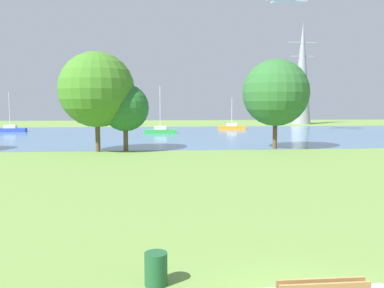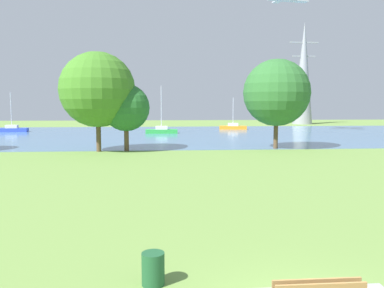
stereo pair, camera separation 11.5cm
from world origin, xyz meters
The scene contains 10 objects.
ground_plane centered at (0.00, 22.00, 0.00)m, with size 160.00×160.00×0.00m, color olive.
litter_bin centered at (-3.24, 2.19, 0.40)m, with size 0.56×0.56×0.80m, color #1E512D.
water_surface centered at (0.00, 50.00, 0.01)m, with size 140.00×40.00×0.02m, color teal.
sailboat_green centered at (-2.81, 52.12, 0.47)m, with size 4.81×1.53×7.19m.
sailboat_orange centered at (9.84, 60.78, 0.45)m, with size 4.98×2.26×5.58m.
sailboat_blue centered at (-26.73, 57.42, 0.46)m, with size 4.90×1.86×6.32m.
tree_east_near centered at (-8.76, 29.73, 5.74)m, with size 6.94×6.94×9.22m.
tree_west_near centered at (-6.19, 29.84, 4.08)m, with size 4.42×4.42×6.31m.
tree_east_far centered at (8.45, 30.75, 5.54)m, with size 6.59×6.59×8.84m.
electricity_pylon centered at (28.96, 78.34, 11.30)m, with size 6.40×4.40×22.57m.
Camera 2 is at (-3.04, -6.95, 4.38)m, focal length 36.35 mm.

